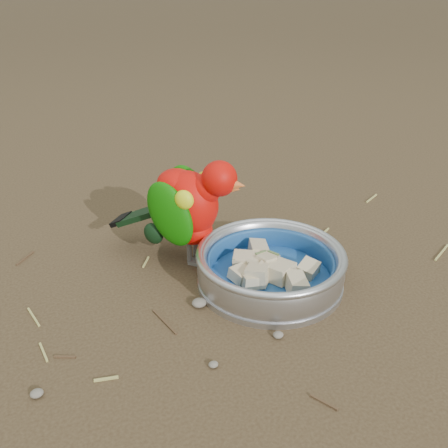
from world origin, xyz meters
name	(u,v)px	position (x,y,z in m)	size (l,w,h in m)	color
ground	(277,314)	(0.00, 0.00, 0.00)	(60.00, 60.00, 0.00)	#443421
food_bowl	(270,279)	(0.03, 0.08, 0.01)	(0.24, 0.24, 0.02)	#B2B2BA
bowl_wall	(271,264)	(0.03, 0.08, 0.04)	(0.24, 0.24, 0.04)	#B2B2BA
fruit_wedges	(270,267)	(0.03, 0.08, 0.03)	(0.14, 0.14, 0.03)	#C5B28D
lory_parrot	(189,212)	(-0.07, 0.20, 0.09)	(0.11, 0.23, 0.18)	#C70B05
ground_debris	(268,281)	(0.02, 0.08, 0.00)	(0.90, 0.80, 0.01)	tan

